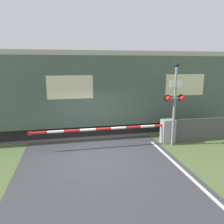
% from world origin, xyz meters
% --- Properties ---
extents(ground_plane, '(80.00, 80.00, 0.00)m').
position_xyz_m(ground_plane, '(0.00, 0.00, 0.00)').
color(ground_plane, '#4C6033').
extents(track_bed, '(36.00, 3.20, 0.13)m').
position_xyz_m(track_bed, '(0.00, 3.60, 0.02)').
color(track_bed, '#666056').
rests_on(track_bed, ground_plane).
extents(train, '(21.27, 2.89, 4.26)m').
position_xyz_m(train, '(-0.95, 3.60, 2.17)').
color(train, black).
rests_on(train, ground_plane).
extents(crossing_barrier, '(6.48, 0.44, 1.11)m').
position_xyz_m(crossing_barrier, '(2.81, 0.83, 0.62)').
color(crossing_barrier, gray).
rests_on(crossing_barrier, ground_plane).
extents(signal_post, '(0.95, 0.26, 3.68)m').
position_xyz_m(signal_post, '(3.51, 0.50, 2.09)').
color(signal_post, gray).
rests_on(signal_post, ground_plane).
extents(roadside_fence, '(3.56, 0.06, 1.10)m').
position_xyz_m(roadside_fence, '(5.04, 0.80, 0.55)').
color(roadside_fence, '#4C4C51').
rests_on(roadside_fence, ground_plane).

